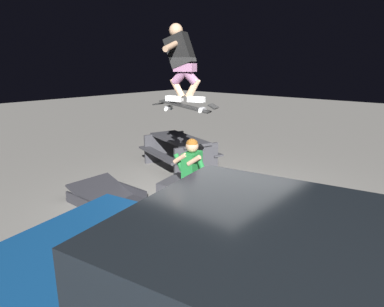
{
  "coord_description": "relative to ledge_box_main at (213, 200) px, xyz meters",
  "views": [
    {
      "loc": [
        -3.06,
        4.05,
        2.4
      ],
      "look_at": [
        0.15,
        0.31,
        1.07
      ],
      "focal_mm": 30.93,
      "sensor_mm": 36.0,
      "label": 1
    }
  ],
  "objects": [
    {
      "name": "ledge_box_main",
      "position": [
        0.0,
        0.0,
        0.0
      ],
      "size": [
        1.91,
        1.05,
        0.47
      ],
      "primitive_type": "cube",
      "rotation": [
        0.0,
        0.0,
        0.2
      ],
      "color": "#38383D",
      "rests_on": "ground"
    },
    {
      "name": "trash_bin",
      "position": [
        -2.06,
        0.54,
        0.19
      ],
      "size": [
        0.47,
        0.47,
        0.84
      ],
      "color": "#19512D",
      "rests_on": "ground"
    },
    {
      "name": "person_sitting_on_ledge",
      "position": [
        0.15,
        0.45,
        0.49
      ],
      "size": [
        0.59,
        0.78,
        1.3
      ],
      "color": "#2D3856",
      "rests_on": "ground"
    },
    {
      "name": "kicker_ramp",
      "position": [
        1.73,
        0.88,
        -0.17
      ],
      "size": [
        1.23,
        0.96,
        0.42
      ],
      "color": "#28282D",
      "rests_on": "ground"
    },
    {
      "name": "picnic_table_back",
      "position": [
        2.11,
        -1.45,
        0.27
      ],
      "size": [
        2.03,
        1.8,
        0.75
      ],
      "color": "#38383D",
      "rests_on": "ground"
    },
    {
      "name": "ground_plane",
      "position": [
        0.02,
        0.04,
        -0.23
      ],
      "size": [
        40.0,
        40.0,
        0.0
      ],
      "primitive_type": "plane",
      "color": "gray"
    },
    {
      "name": "skateboard",
      "position": [
        0.31,
        0.34,
        1.55
      ],
      "size": [
        1.03,
        0.51,
        0.16
      ],
      "color": "black"
    },
    {
      "name": "skater_airborne",
      "position": [
        0.37,
        0.35,
        2.24
      ],
      "size": [
        0.63,
        0.87,
        1.12
      ],
      "color": "white"
    }
  ]
}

